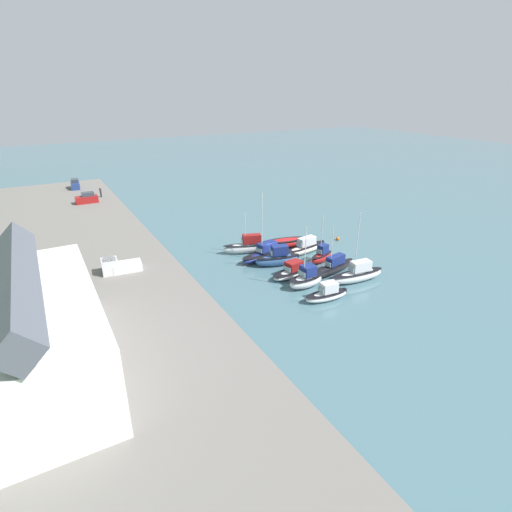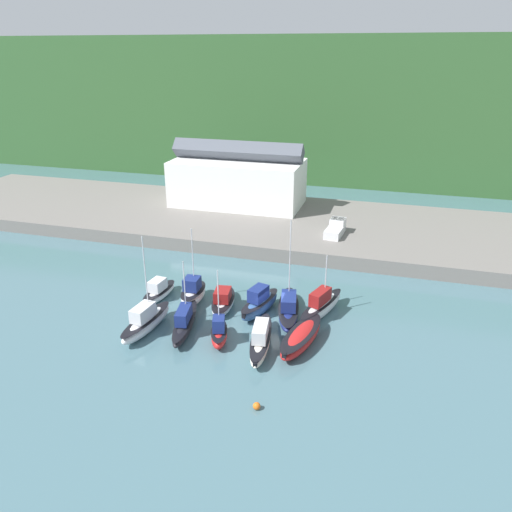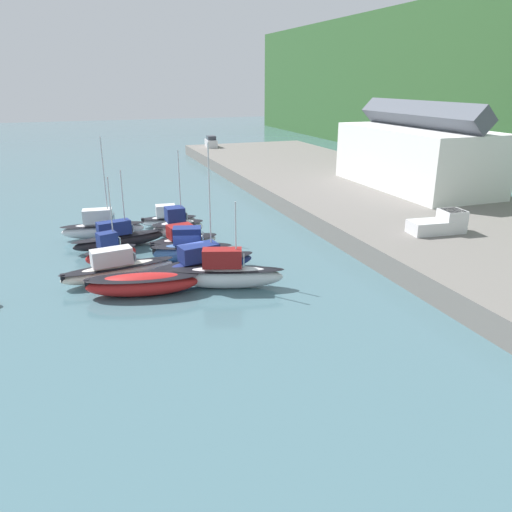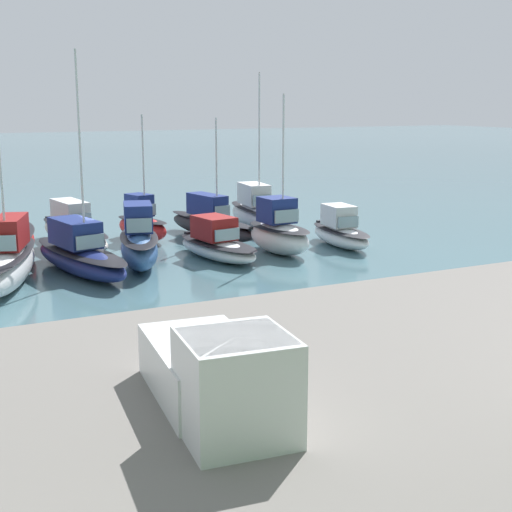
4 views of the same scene
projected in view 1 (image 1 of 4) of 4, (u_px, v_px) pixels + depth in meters
name	position (u px, v px, depth m)	size (l,w,h in m)	color
ground_plane	(277.00, 261.00, 57.62)	(320.00, 320.00, 0.00)	#476B75
quay_promenade	(85.00, 299.00, 45.60)	(125.93, 24.25, 1.79)	slate
harbor_clubhouse	(31.00, 335.00, 30.71)	(20.45, 10.03, 10.05)	white
moored_boat_0	(327.00, 294.00, 46.82)	(2.34, 5.70, 2.22)	white
moored_boat_1	(306.00, 279.00, 49.75)	(2.34, 4.97, 8.09)	silver
moored_boat_2	(292.00, 271.00, 52.70)	(3.04, 6.46, 2.11)	silver
moored_boat_3	(278.00, 258.00, 55.81)	(3.38, 6.68, 2.98)	#33568E
moored_boat_4	(265.00, 253.00, 58.11)	(3.63, 8.69, 9.89)	navy
moored_boat_5	(250.00, 246.00, 60.10)	(4.01, 8.06, 6.31)	silver
moored_boat_6	(358.00, 274.00, 51.18)	(2.55, 7.74, 9.36)	silver
moored_boat_7	(333.00, 267.00, 53.51)	(3.03, 8.35, 6.85)	black
moored_boat_8	(322.00, 256.00, 56.98)	(2.64, 4.53, 7.02)	red
moored_boat_9	(305.00, 248.00, 60.05)	(2.90, 8.59, 2.49)	white
moored_boat_10	(285.00, 243.00, 62.18)	(3.70, 8.07, 1.54)	red
parked_car_0	(75.00, 184.00, 91.25)	(4.37, 2.24, 2.16)	navy
parked_car_1	(87.00, 198.00, 79.73)	(1.82, 4.21, 2.16)	maroon
pickup_truck_0	(118.00, 266.00, 49.78)	(2.41, 4.90, 1.90)	silver
person_on_quay	(101.00, 192.00, 83.94)	(0.40, 0.40, 2.14)	#232838
mooring_buoy_0	(338.00, 239.00, 65.46)	(0.57, 0.57, 0.57)	orange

